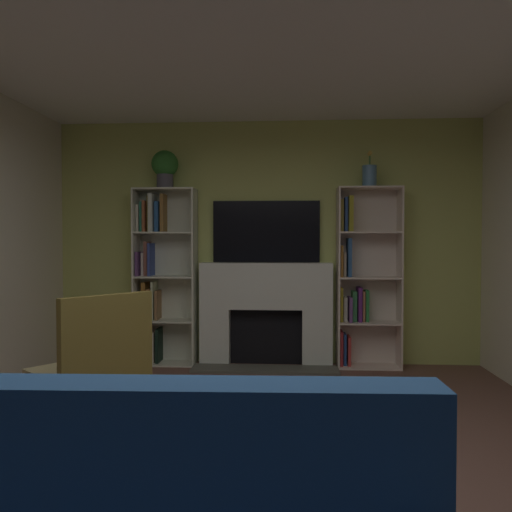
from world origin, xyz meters
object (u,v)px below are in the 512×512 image
potted_plant (165,167)px  vase_with_flowers (369,176)px  bookshelf_right (361,280)px  armchair (94,367)px  bookshelf_left (159,277)px  tv (266,232)px  fireplace (266,311)px

potted_plant → vase_with_flowers: 2.23m
bookshelf_right → vase_with_flowers: 1.13m
bookshelf_right → potted_plant: 2.48m
armchair → bookshelf_left: bearing=93.9°
tv → armchair: tv is taller
potted_plant → armchair: (0.07, -2.21, -1.66)m
tv → potted_plant: bearing=-173.8°
vase_with_flowers → fireplace: bearing=178.2°
tv → vase_with_flowers: bearing=-6.1°
fireplace → armchair: (-1.04, -2.24, -0.07)m
fireplace → bookshelf_right: (1.03, 0.01, 0.35)m
tv → vase_with_flowers: 1.27m
fireplace → vase_with_flowers: bearing=-1.8°
fireplace → potted_plant: potted_plant is taller
tv → armchair: bearing=-114.1°
armchair → potted_plant: bearing=91.8°
bookshelf_left → bookshelf_right: 2.23m
bookshelf_left → bookshelf_right: (2.23, 0.00, -0.02)m
tv → bookshelf_right: (1.03, -0.08, -0.53)m
fireplace → vase_with_flowers: size_ratio=3.92×
tv → bookshelf_left: 1.30m
tv → bookshelf_left: (-1.20, -0.08, -0.50)m
bookshelf_left → armchair: (0.15, -2.25, -0.44)m
vase_with_flowers → armchair: size_ratio=0.39×
vase_with_flowers → potted_plant: bearing=-180.0°
potted_plant → vase_with_flowers: potted_plant is taller
tv → armchair: (-1.04, -2.33, -0.94)m
bookshelf_right → potted_plant: (-2.15, -0.04, 1.24)m
potted_plant → armchair: bearing=-88.2°
bookshelf_left → bookshelf_right: size_ratio=1.00×
vase_with_flowers → armchair: 3.45m
potted_plant → bookshelf_right: bearing=1.2°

